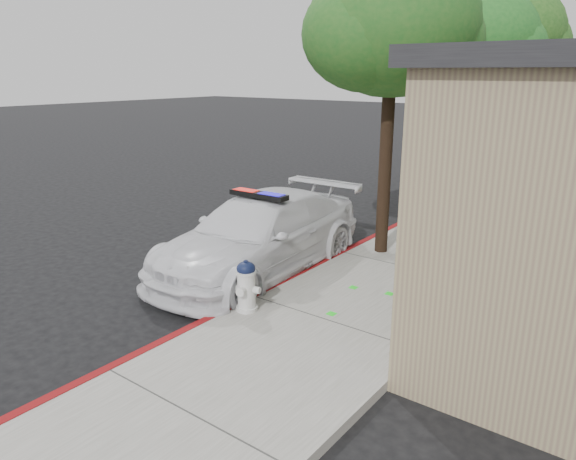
% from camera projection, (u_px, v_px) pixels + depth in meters
% --- Properties ---
extents(ground, '(120.00, 120.00, 0.00)m').
position_uv_depth(ground, '(251.00, 303.00, 9.47)').
color(ground, black).
rests_on(ground, ground).
extents(sidewalk, '(3.20, 60.00, 0.15)m').
position_uv_depth(sidewalk, '(406.00, 270.00, 10.81)').
color(sidewalk, gray).
rests_on(sidewalk, ground).
extents(red_curb, '(0.14, 60.00, 0.16)m').
position_uv_depth(red_curb, '(342.00, 255.00, 11.70)').
color(red_curb, maroon).
rests_on(red_curb, ground).
extents(police_car, '(2.33, 5.42, 1.68)m').
position_uv_depth(police_car, '(259.00, 235.00, 10.78)').
color(police_car, white).
rests_on(police_car, ground).
extents(fire_hydrant, '(0.50, 0.44, 0.87)m').
position_uv_depth(fire_hydrant, '(246.00, 286.00, 8.71)').
color(fire_hydrant, white).
rests_on(fire_hydrant, sidewalk).
extents(street_tree_near, '(3.36, 3.49, 6.15)m').
position_uv_depth(street_tree_near, '(393.00, 31.00, 10.44)').
color(street_tree_near, black).
rests_on(street_tree_near, sidewalk).
extents(street_tree_mid, '(3.42, 3.16, 6.02)m').
position_uv_depth(street_tree_mid, '(479.00, 44.00, 14.44)').
color(street_tree_mid, black).
rests_on(street_tree_mid, sidewalk).
extents(street_tree_far, '(3.46, 3.41, 6.34)m').
position_uv_depth(street_tree_far, '(507.00, 38.00, 15.75)').
color(street_tree_far, black).
rests_on(street_tree_far, sidewalk).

